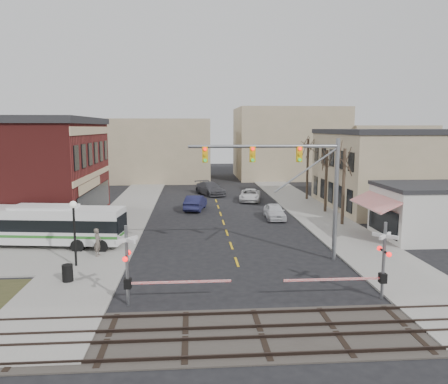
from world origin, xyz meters
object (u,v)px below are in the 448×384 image
(traffic_signal_mast, at_px, (296,174))
(car_d, at_px, (210,188))
(transit_bus, at_px, (45,225))
(rr_crossing_east, at_px, (375,262))
(pedestrian_far, at_px, (104,228))
(street_lamp, at_px, (74,219))
(trash_bin, at_px, (68,273))
(car_c, at_px, (250,195))
(rr_crossing_west, at_px, (136,266))
(car_b, at_px, (195,203))
(car_a, at_px, (275,211))
(pedestrian_near, at_px, (98,242))

(traffic_signal_mast, bearing_deg, car_d, 98.49)
(transit_bus, bearing_deg, rr_crossing_east, -29.45)
(transit_bus, bearing_deg, pedestrian_far, 22.44)
(transit_bus, distance_m, traffic_signal_mast, 18.34)
(street_lamp, relative_size, trash_bin, 4.29)
(trash_bin, distance_m, car_c, 30.14)
(traffic_signal_mast, bearing_deg, street_lamp, -178.07)
(rr_crossing_west, relative_size, car_b, 1.16)
(car_d, bearing_deg, traffic_signal_mast, -104.38)
(car_b, bearing_deg, transit_bus, 62.89)
(pedestrian_far, bearing_deg, rr_crossing_west, -130.74)
(transit_bus, relative_size, rr_crossing_west, 2.07)
(car_b, distance_m, pedestrian_far, 14.19)
(transit_bus, xyz_separation_m, car_a, (18.52, 8.61, -0.94))
(street_lamp, xyz_separation_m, pedestrian_far, (0.44, 6.51, -2.04))
(car_d, relative_size, pedestrian_near, 3.05)
(rr_crossing_east, distance_m, pedestrian_near, 17.69)
(traffic_signal_mast, xyz_separation_m, rr_crossing_west, (-9.42, -6.58, -3.75))
(car_b, relative_size, pedestrian_near, 2.57)
(rr_crossing_west, xyz_separation_m, pedestrian_far, (-4.06, 12.62, -0.94))
(car_c, bearing_deg, car_a, -74.23)
(car_b, height_order, pedestrian_near, pedestrian_near)
(rr_crossing_west, xyz_separation_m, car_d, (5.15, 35.25, -1.14))
(rr_crossing_east, bearing_deg, rr_crossing_west, 179.12)
(car_c, xyz_separation_m, car_d, (-4.50, 5.20, 0.13))
(rr_crossing_west, height_order, trash_bin, rr_crossing_west)
(pedestrian_far, bearing_deg, car_b, 0.99)
(car_c, height_order, car_d, car_d)
(car_c, bearing_deg, street_lamp, -110.21)
(trash_bin, height_order, pedestrian_near, pedestrian_near)
(pedestrian_far, bearing_deg, pedestrian_near, -142.48)
(car_c, relative_size, car_d, 0.89)
(transit_bus, bearing_deg, rr_crossing_west, -54.42)
(rr_crossing_east, bearing_deg, trash_bin, 167.88)
(car_a, bearing_deg, transit_bus, -153.80)
(trash_bin, relative_size, car_d, 0.17)
(transit_bus, xyz_separation_m, pedestrian_far, (3.83, 1.58, -0.63))
(rr_crossing_east, height_order, pedestrian_near, rr_crossing_east)
(rr_crossing_west, distance_m, car_d, 35.64)
(car_c, height_order, pedestrian_far, pedestrian_far)
(car_a, bearing_deg, street_lamp, -136.93)
(trash_bin, distance_m, pedestrian_far, 9.33)
(rr_crossing_east, bearing_deg, car_d, 100.90)
(car_c, xyz_separation_m, pedestrian_near, (-13.23, -21.87, 0.35))
(rr_crossing_west, relative_size, car_a, 1.31)
(car_c, bearing_deg, traffic_signal_mast, -80.16)
(traffic_signal_mast, distance_m, pedestrian_near, 13.91)
(transit_bus, height_order, pedestrian_far, transit_bus)
(rr_crossing_east, xyz_separation_m, car_c, (-2.32, 30.23, -1.26))
(street_lamp, bearing_deg, car_d, 71.67)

